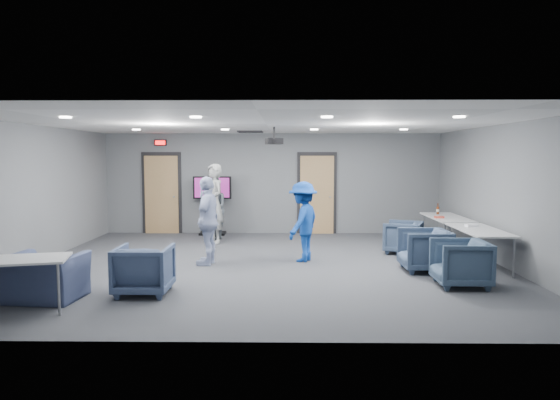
{
  "coord_description": "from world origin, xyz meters",
  "views": [
    {
      "loc": [
        0.39,
        -9.46,
        2.1
      ],
      "look_at": [
        0.25,
        0.67,
        1.2
      ],
      "focal_mm": 32.0,
      "sensor_mm": 36.0,
      "label": 1
    }
  ],
  "objects_px": {
    "person_a": "(214,204)",
    "chair_front_a": "(144,270)",
    "person_c": "(208,221)",
    "tv_stand": "(212,202)",
    "table_right_b": "(479,232)",
    "chair_right_b": "(424,250)",
    "chair_right_a": "(403,237)",
    "person_b": "(214,208)",
    "bottle_right": "(438,210)",
    "chair_front_b": "(44,278)",
    "person_d": "(303,222)",
    "projector": "(274,141)",
    "chair_right_c": "(460,263)",
    "table_right_a": "(447,219)"
  },
  "relations": [
    {
      "from": "tv_stand",
      "to": "chair_right_a",
      "type": "bearing_deg",
      "value": -29.4
    },
    {
      "from": "person_a",
      "to": "person_d",
      "type": "height_order",
      "value": "person_a"
    },
    {
      "from": "projector",
      "to": "person_d",
      "type": "bearing_deg",
      "value": -52.8
    },
    {
      "from": "person_a",
      "to": "bottle_right",
      "type": "relative_size",
      "value": 7.37
    },
    {
      "from": "person_d",
      "to": "chair_front_a",
      "type": "xyz_separation_m",
      "value": [
        -2.49,
        -2.42,
        -0.42
      ]
    },
    {
      "from": "tv_stand",
      "to": "chair_right_c",
      "type": "bearing_deg",
      "value": -47.72
    },
    {
      "from": "person_a",
      "to": "table_right_b",
      "type": "relative_size",
      "value": 1.08
    },
    {
      "from": "chair_right_c",
      "to": "chair_front_b",
      "type": "height_order",
      "value": "chair_right_c"
    },
    {
      "from": "chair_right_c",
      "to": "table_right_a",
      "type": "relative_size",
      "value": 0.46
    },
    {
      "from": "person_c",
      "to": "chair_front_b",
      "type": "bearing_deg",
      "value": -30.8
    },
    {
      "from": "person_a",
      "to": "bottle_right",
      "type": "bearing_deg",
      "value": 56.04
    },
    {
      "from": "person_d",
      "to": "chair_right_a",
      "type": "xyz_separation_m",
      "value": [
        2.19,
        0.83,
        -0.44
      ]
    },
    {
      "from": "chair_right_c",
      "to": "bottle_right",
      "type": "relative_size",
      "value": 3.21
    },
    {
      "from": "person_d",
      "to": "chair_front_b",
      "type": "bearing_deg",
      "value": -29.2
    },
    {
      "from": "chair_right_a",
      "to": "person_b",
      "type": "bearing_deg",
      "value": -90.06
    },
    {
      "from": "chair_right_a",
      "to": "chair_front_b",
      "type": "height_order",
      "value": "chair_right_a"
    },
    {
      "from": "chair_right_a",
      "to": "bottle_right",
      "type": "bearing_deg",
      "value": 156.52
    },
    {
      "from": "person_a",
      "to": "table_right_b",
      "type": "distance_m",
      "value": 5.95
    },
    {
      "from": "person_c",
      "to": "chair_right_c",
      "type": "bearing_deg",
      "value": 78.34
    },
    {
      "from": "person_c",
      "to": "tv_stand",
      "type": "distance_m",
      "value": 3.72
    },
    {
      "from": "person_c",
      "to": "person_d",
      "type": "distance_m",
      "value": 1.88
    },
    {
      "from": "chair_front_b",
      "to": "table_right_a",
      "type": "relative_size",
      "value": 0.57
    },
    {
      "from": "chair_front_b",
      "to": "table_right_b",
      "type": "distance_m",
      "value": 7.48
    },
    {
      "from": "person_a",
      "to": "chair_front_a",
      "type": "distance_m",
      "value": 4.5
    },
    {
      "from": "chair_front_a",
      "to": "bottle_right",
      "type": "relative_size",
      "value": 3.19
    },
    {
      "from": "person_a",
      "to": "chair_front_a",
      "type": "relative_size",
      "value": 2.31
    },
    {
      "from": "chair_front_b",
      "to": "projector",
      "type": "relative_size",
      "value": 2.68
    },
    {
      "from": "table_right_b",
      "to": "person_c",
      "type": "bearing_deg",
      "value": 87.47
    },
    {
      "from": "chair_front_a",
      "to": "table_right_b",
      "type": "relative_size",
      "value": 0.46
    },
    {
      "from": "chair_right_a",
      "to": "bottle_right",
      "type": "relative_size",
      "value": 2.98
    },
    {
      "from": "chair_front_a",
      "to": "chair_front_b",
      "type": "xyz_separation_m",
      "value": [
        -1.36,
        -0.36,
        -0.04
      ]
    },
    {
      "from": "person_c",
      "to": "table_right_b",
      "type": "distance_m",
      "value": 5.14
    },
    {
      "from": "person_a",
      "to": "person_d",
      "type": "xyz_separation_m",
      "value": [
        2.08,
        -2.02,
        -0.16
      ]
    },
    {
      "from": "chair_right_b",
      "to": "tv_stand",
      "type": "height_order",
      "value": "tv_stand"
    },
    {
      "from": "person_b",
      "to": "person_c",
      "type": "bearing_deg",
      "value": -15.39
    },
    {
      "from": "person_c",
      "to": "projector",
      "type": "bearing_deg",
      "value": 129.82
    },
    {
      "from": "chair_front_a",
      "to": "projector",
      "type": "relative_size",
      "value": 2.15
    },
    {
      "from": "chair_front_b",
      "to": "bottle_right",
      "type": "distance_m",
      "value": 8.47
    },
    {
      "from": "tv_stand",
      "to": "person_b",
      "type": "bearing_deg",
      "value": -79.2
    },
    {
      "from": "tv_stand",
      "to": "table_right_b",
      "type": "bearing_deg",
      "value": -34.97
    },
    {
      "from": "chair_right_b",
      "to": "table_right_b",
      "type": "height_order",
      "value": "chair_right_b"
    },
    {
      "from": "person_d",
      "to": "tv_stand",
      "type": "bearing_deg",
      "value": -120.58
    },
    {
      "from": "chair_right_c",
      "to": "person_c",
      "type": "bearing_deg",
      "value": -109.02
    },
    {
      "from": "person_c",
      "to": "table_right_b",
      "type": "bearing_deg",
      "value": 95.85
    },
    {
      "from": "table_right_b",
      "to": "bottle_right",
      "type": "xyz_separation_m",
      "value": [
        -0.06,
        2.39,
        0.14
      ]
    },
    {
      "from": "table_right_a",
      "to": "tv_stand",
      "type": "relative_size",
      "value": 1.16
    },
    {
      "from": "person_b",
      "to": "chair_right_a",
      "type": "bearing_deg",
      "value": 46.04
    },
    {
      "from": "person_d",
      "to": "chair_right_c",
      "type": "distance_m",
      "value": 3.15
    },
    {
      "from": "chair_right_a",
      "to": "chair_right_b",
      "type": "height_order",
      "value": "chair_right_b"
    },
    {
      "from": "person_c",
      "to": "chair_right_a",
      "type": "height_order",
      "value": "person_c"
    }
  ]
}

